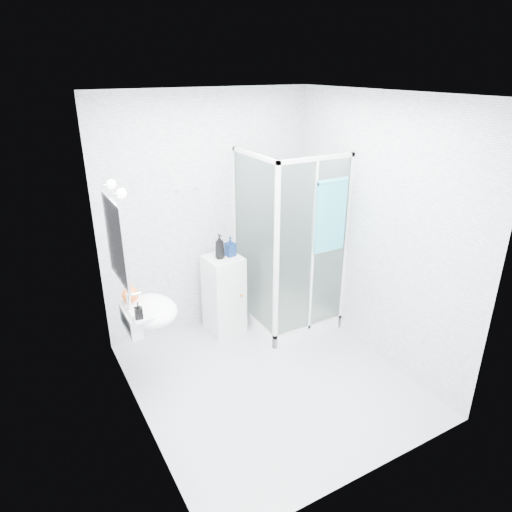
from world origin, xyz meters
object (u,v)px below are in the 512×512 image
shower_enclosure (286,290)px  shampoo_bottle_a (220,246)px  storage_cabinet (224,295)px  shampoo_bottle_b (230,246)px  wall_basin (148,312)px  soap_dispenser_orange (130,292)px  soap_dispenser_black (138,311)px  hand_towel (331,214)px

shower_enclosure → shampoo_bottle_a: 0.93m
storage_cabinet → shampoo_bottle_b: (0.09, 0.00, 0.56)m
shampoo_bottle_b → wall_basin: bearing=-152.7°
shower_enclosure → soap_dispenser_orange: (-1.76, -0.18, 0.51)m
wall_basin → soap_dispenser_black: wall_basin is taller
wall_basin → hand_towel: (1.90, -0.09, 0.63)m
storage_cabinet → soap_dispenser_orange: (-1.11, -0.43, 0.51)m
shower_enclosure → shampoo_bottle_a: shower_enclosure is taller
wall_basin → shampoo_bottle_a: bearing=30.1°
wall_basin → shower_enclosure: bearing=10.8°
storage_cabinet → soap_dispenser_black: size_ratio=6.22×
hand_towel → shampoo_bottle_a: size_ratio=2.80×
hand_towel → wall_basin: bearing=177.4°
hand_towel → shower_enclosure: bearing=121.7°
shower_enclosure → soap_dispenser_black: bearing=-164.2°
shampoo_bottle_a → shampoo_bottle_b: 0.13m
hand_towel → soap_dispenser_orange: bearing=173.7°
soap_dispenser_orange → soap_dispenser_black: soap_dispenser_orange is taller
wall_basin → shampoo_bottle_b: (1.10, 0.57, 0.21)m
storage_cabinet → soap_dispenser_black: 1.44m
wall_basin → soap_dispenser_black: 0.26m
wall_basin → soap_dispenser_orange: size_ratio=2.96×
storage_cabinet → shampoo_bottle_a: shampoo_bottle_a is taller
wall_basin → storage_cabinet: size_ratio=0.62×
shower_enclosure → wall_basin: 1.72m
shower_enclosure → soap_dispenser_black: (-1.78, -0.50, 0.49)m
wall_basin → soap_dispenser_black: bearing=-123.5°
shampoo_bottle_b → soap_dispenser_orange: 1.28m
shampoo_bottle_a → soap_dispenser_orange: (-1.07, -0.42, -0.07)m
shower_enclosure → wall_basin: bearing=-169.2°
soap_dispenser_black → shower_enclosure: bearing=15.8°
storage_cabinet → shower_enclosure: bearing=-25.5°
soap_dispenser_black → hand_towel: bearing=2.9°
storage_cabinet → soap_dispenser_orange: soap_dispenser_orange is taller
soap_dispenser_black → storage_cabinet: bearing=33.7°
storage_cabinet → shampoo_bottle_b: shampoo_bottle_b is taller
shower_enclosure → shampoo_bottle_a: size_ratio=7.47×
soap_dispenser_black → shampoo_bottle_a: bearing=34.4°
wall_basin → shampoo_bottle_a: 1.14m
wall_basin → shampoo_bottle_a: shampoo_bottle_a is taller
shampoo_bottle_a → soap_dispenser_black: 1.33m
shower_enclosure → wall_basin: (-1.66, -0.32, 0.35)m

